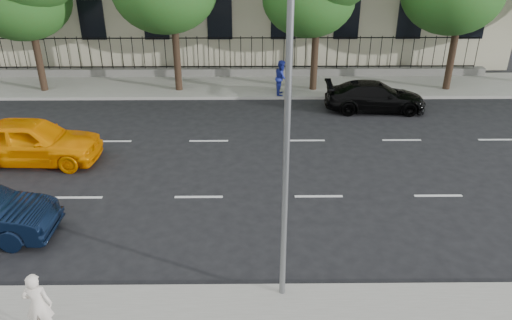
{
  "coord_description": "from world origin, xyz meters",
  "views": [
    {
      "loc": [
        1.76,
        -11.77,
        8.55
      ],
      "look_at": [
        1.91,
        3.0,
        1.12
      ],
      "focal_mm": 35.0,
      "sensor_mm": 36.0,
      "label": 1
    }
  ],
  "objects_px": {
    "black_sedan": "(375,96)",
    "woman_near": "(38,305)",
    "street_light": "(286,91)",
    "yellow_taxi": "(32,141)"
  },
  "relations": [
    {
      "from": "black_sedan",
      "to": "woman_near",
      "type": "distance_m",
      "value": 17.51
    },
    {
      "from": "black_sedan",
      "to": "woman_near",
      "type": "xyz_separation_m",
      "value": [
        -10.44,
        -14.06,
        0.28
      ]
    },
    {
      "from": "street_light",
      "to": "yellow_taxi",
      "type": "relative_size",
      "value": 1.6
    },
    {
      "from": "street_light",
      "to": "black_sedan",
      "type": "distance_m",
      "value": 14.01
    },
    {
      "from": "yellow_taxi",
      "to": "black_sedan",
      "type": "relative_size",
      "value": 1.07
    },
    {
      "from": "street_light",
      "to": "black_sedan",
      "type": "height_order",
      "value": "street_light"
    },
    {
      "from": "street_light",
      "to": "woman_near",
      "type": "xyz_separation_m",
      "value": [
        -5.34,
        -1.8,
        -4.18
      ]
    },
    {
      "from": "yellow_taxi",
      "to": "street_light",
      "type": "bearing_deg",
      "value": -125.59
    },
    {
      "from": "street_light",
      "to": "woman_near",
      "type": "height_order",
      "value": "street_light"
    },
    {
      "from": "street_light",
      "to": "black_sedan",
      "type": "bearing_deg",
      "value": 67.39
    }
  ]
}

